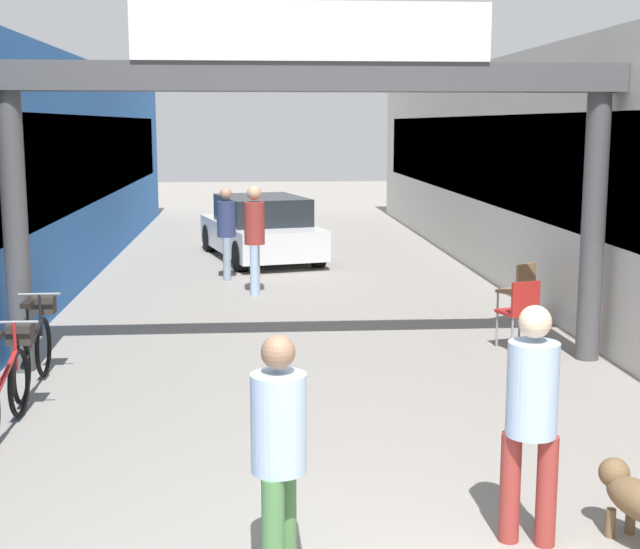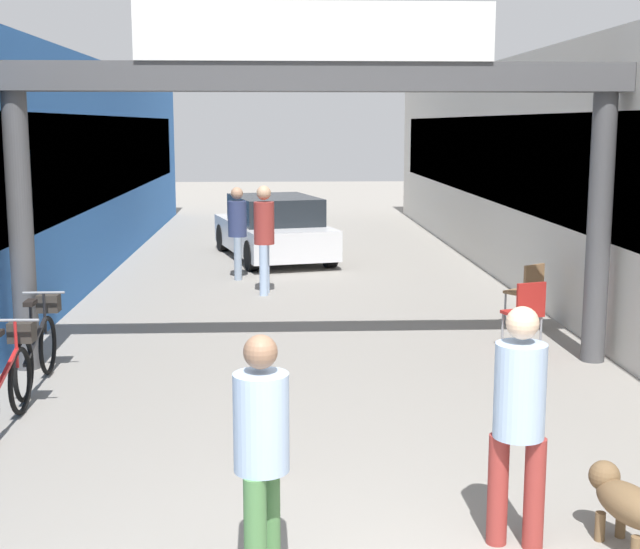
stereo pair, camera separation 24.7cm
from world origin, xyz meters
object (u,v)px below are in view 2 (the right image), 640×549
pedestrian_carrying_crate (237,227)px  dog_on_leash (625,501)px  bicycle_red_third (7,382)px  bollard_post_metal (271,425)px  pedestrian_companion (262,445)px  pedestrian_with_dog (519,412)px  bicycle_black_farthest (38,345)px  cafe_chair_red_nearer (526,309)px  parked_car_white (274,229)px  cafe_chair_wood_farther (528,288)px  pedestrian_elderly_walking (264,232)px

pedestrian_carrying_crate → dog_on_leash: size_ratio=2.25×
bicycle_red_third → bollard_post_metal: (2.47, -1.44, 0.04)m
pedestrian_companion → pedestrian_carrying_crate: bearing=93.2°
pedestrian_with_dog → dog_on_leash: bearing=-5.2°
bicycle_black_farthest → pedestrian_companion: bearing=-60.4°
bicycle_black_farthest → cafe_chair_red_nearer: bearing=11.3°
pedestrian_carrying_crate → parked_car_white: bearing=75.0°
parked_car_white → pedestrian_carrying_crate: bearing=-105.0°
bicycle_black_farthest → bollard_post_metal: bearing=-48.3°
pedestrian_with_dog → cafe_chair_red_nearer: (1.51, 5.15, -0.40)m
pedestrian_carrying_crate → cafe_chair_wood_farther: (4.23, -4.09, -0.42)m
dog_on_leash → bollard_post_metal: bearing=152.9°
bicycle_red_third → cafe_chair_wood_farther: size_ratio=1.90×
pedestrian_companion → bicycle_red_third: bearing=129.0°
pedestrian_with_dog → pedestrian_elderly_walking: 9.29m
pedestrian_elderly_walking → bicycle_black_farthest: (-2.40, -5.11, -0.61)m
pedestrian_companion → dog_on_leash: pedestrian_companion is taller
pedestrian_companion → cafe_chair_red_nearer: 6.43m
pedestrian_companion → pedestrian_elderly_walking: (-0.11, 9.53, 0.15)m
cafe_chair_wood_farther → pedestrian_carrying_crate: bearing=136.0°
pedestrian_elderly_walking → bicycle_black_farthest: pedestrian_elderly_walking is taller
bicycle_red_third → bollard_post_metal: size_ratio=1.81×
bicycle_black_farthest → cafe_chair_wood_farther: size_ratio=1.90×
pedestrian_companion → bicycle_black_farthest: (-2.50, 4.42, -0.46)m
pedestrian_carrying_crate → bollard_post_metal: bearing=-86.0°
bollard_post_metal → pedestrian_carrying_crate: bearing=94.0°
bollard_post_metal → cafe_chair_wood_farther: bearing=56.6°
cafe_chair_red_nearer → bollard_post_metal: bearing=-128.2°
dog_on_leash → cafe_chair_wood_farther: 6.73m
pedestrian_carrying_crate → pedestrian_with_dog: bearing=-77.8°
pedestrian_carrying_crate → bollard_post_metal: pedestrian_carrying_crate is taller
bicycle_black_farthest → dog_on_leash: bearing=-39.6°
pedestrian_with_dog → bicycle_black_farthest: size_ratio=0.98×
pedestrian_elderly_walking → bollard_post_metal: size_ratio=1.94×
dog_on_leash → bollard_post_metal: size_ratio=0.80×
pedestrian_with_dog → pedestrian_companion: pedestrian_with_dog is taller
pedestrian_companion → pedestrian_with_dog: bearing=13.7°
bicycle_red_third → pedestrian_elderly_walking: bearing=70.5°
parked_car_white → bicycle_black_farthest: bearing=-105.7°
pedestrian_elderly_walking → bicycle_red_third: (-2.32, -6.53, -0.61)m
pedestrian_with_dog → dog_on_leash: size_ratio=2.20×
pedestrian_with_dog → pedestrian_companion: size_ratio=1.04×
dog_on_leash → pedestrian_with_dog: bearing=174.8°
dog_on_leash → bollard_post_metal: bollard_post_metal is taller
pedestrian_companion → cafe_chair_wood_farther: 7.86m
cafe_chair_red_nearer → bicycle_red_third: bearing=-155.5°
pedestrian_with_dog → pedestrian_elderly_walking: size_ratio=0.91×
bicycle_red_third → cafe_chair_red_nearer: (5.62, 2.57, 0.10)m
dog_on_leash → bollard_post_metal: (-2.36, 1.21, 0.15)m
pedestrian_carrying_crate → bicycle_black_farthest: bearing=-105.9°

